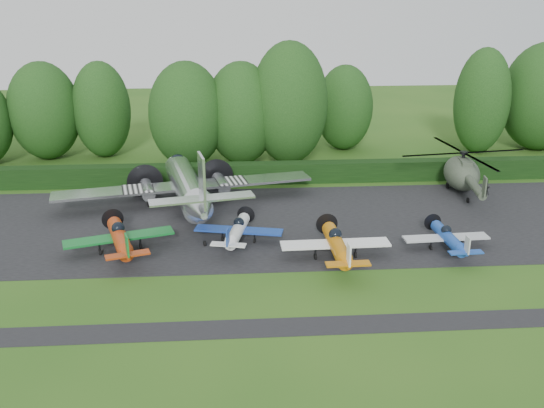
{
  "coord_description": "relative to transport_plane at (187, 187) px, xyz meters",
  "views": [
    {
      "loc": [
        -3.48,
        -36.1,
        18.57
      ],
      "look_at": [
        -0.43,
        7.88,
        2.5
      ],
      "focal_mm": 40.0,
      "sensor_mm": 36.0,
      "label": 1
    }
  ],
  "objects": [
    {
      "name": "light_plane_red",
      "position": [
        -4.26,
        -9.12,
        -0.77
      ],
      "size": [
        7.92,
        8.32,
        3.04
      ],
      "rotation": [
        0.0,
        0.0,
        -0.3
      ],
      "color": "#A9350F",
      "rests_on": "ground"
    },
    {
      "name": "light_plane_orange",
      "position": [
        11.22,
        -11.38,
        -0.79
      ],
      "size": [
        7.83,
        8.23,
        3.01
      ],
      "rotation": [
        0.0,
        0.0,
        -0.02
      ],
      "color": "#C36F0B",
      "rests_on": "ground"
    },
    {
      "name": "light_plane_blue",
      "position": [
        19.71,
        -10.26,
        -1.02
      ],
      "size": [
        6.38,
        6.71,
        2.45
      ],
      "rotation": [
        0.0,
        0.0,
        -0.05
      ],
      "color": "#1B47A7",
      "rests_on": "ground"
    },
    {
      "name": "transport_plane",
      "position": [
        0.0,
        0.0,
        0.0
      ],
      "size": [
        22.82,
        17.5,
        7.31
      ],
      "rotation": [
        0.0,
        0.0,
        -0.21
      ],
      "color": "silver",
      "rests_on": "ground"
    },
    {
      "name": "taxiway_verge",
      "position": [
        7.42,
        -20.06,
        -2.04
      ],
      "size": [
        70.0,
        2.0,
        0.0
      ],
      "primitive_type": "cube",
      "color": "black",
      "rests_on": "ground"
    },
    {
      "name": "tree_8",
      "position": [
        -0.65,
        13.36,
        3.55
      ],
      "size": [
        8.04,
        8.04,
        11.21
      ],
      "color": "black",
      "rests_on": "ground"
    },
    {
      "name": "helicopter",
      "position": [
        25.51,
        2.86,
        0.05
      ],
      "size": [
        12.1,
        14.17,
        3.9
      ],
      "rotation": [
        0.0,
        0.0,
        0.14
      ],
      "color": "#394434",
      "rests_on": "ground"
    },
    {
      "name": "tree_4",
      "position": [
        32.54,
        16.68,
        3.96
      ],
      "size": [
        6.27,
        6.27,
        12.03
      ],
      "color": "black",
      "rests_on": "ground"
    },
    {
      "name": "light_plane_white",
      "position": [
        4.25,
        -7.88,
        -0.97
      ],
      "size": [
        6.71,
        7.06,
        2.58
      ],
      "rotation": [
        0.0,
        0.0,
        0.22
      ],
      "color": "white",
      "rests_on": "ground"
    },
    {
      "name": "tree_10",
      "position": [
        40.03,
        17.64,
        4.19
      ],
      "size": [
        9.2,
        9.2,
        12.47
      ],
      "color": "black",
      "rests_on": "ground"
    },
    {
      "name": "tree_9",
      "position": [
        -16.5,
        17.48,
        3.35
      ],
      "size": [
        7.74,
        7.74,
        10.8
      ],
      "color": "black",
      "rests_on": "ground"
    },
    {
      "name": "apron",
      "position": [
        7.42,
        -4.06,
        -2.04
      ],
      "size": [
        70.0,
        18.0,
        0.01
      ],
      "primitive_type": "cube",
      "color": "black",
      "rests_on": "ground"
    },
    {
      "name": "tree_2",
      "position": [
        10.22,
        13.89,
        4.52
      ],
      "size": [
        8.27,
        8.27,
        13.13
      ],
      "color": "black",
      "rests_on": "ground"
    },
    {
      "name": "tree_3",
      "position": [
        17.23,
        19.29,
        2.91
      ],
      "size": [
        6.62,
        6.62,
        9.93
      ],
      "color": "black",
      "rests_on": "ground"
    },
    {
      "name": "ground",
      "position": [
        7.42,
        -14.06,
        -2.04
      ],
      "size": [
        160.0,
        160.0,
        0.0
      ],
      "primitive_type": "plane",
      "color": "#245217",
      "rests_on": "ground"
    },
    {
      "name": "tree_6",
      "position": [
        5.09,
        14.12,
        3.47
      ],
      "size": [
        7.66,
        7.66,
        11.04
      ],
      "color": "black",
      "rests_on": "ground"
    },
    {
      "name": "tree_7",
      "position": [
        -10.38,
        17.88,
        3.32
      ],
      "size": [
        6.4,
        6.4,
        10.74
      ],
      "color": "black",
      "rests_on": "ground"
    },
    {
      "name": "hedgerow",
      "position": [
        7.42,
        6.94,
        -2.04
      ],
      "size": [
        90.0,
        1.6,
        2.0
      ],
      "primitive_type": "cube",
      "color": "black",
      "rests_on": "ground"
    }
  ]
}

